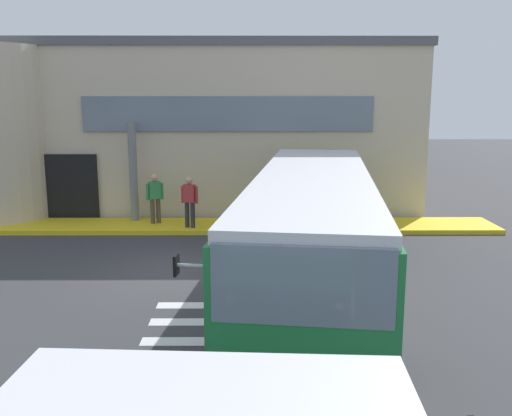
% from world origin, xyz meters
% --- Properties ---
extents(ground_plane, '(80.00, 90.00, 0.02)m').
position_xyz_m(ground_plane, '(0.00, 0.00, -0.01)').
color(ground_plane, '#353538').
rests_on(ground_plane, ground).
extents(bay_paint_stripes, '(4.40, 3.96, 0.01)m').
position_xyz_m(bay_paint_stripes, '(2.00, -4.20, 0.00)').
color(bay_paint_stripes, silver).
rests_on(bay_paint_stripes, ground).
extents(terminal_building, '(17.89, 13.80, 6.40)m').
position_xyz_m(terminal_building, '(-0.66, 11.51, 3.19)').
color(terminal_building, beige).
rests_on(terminal_building, ground).
extents(boarding_curb, '(20.09, 2.00, 0.15)m').
position_xyz_m(boarding_curb, '(0.00, 4.80, 0.07)').
color(boarding_curb, yellow).
rests_on(boarding_curb, ground).
extents(entry_support_column, '(0.28, 0.28, 3.37)m').
position_xyz_m(entry_support_column, '(-2.25, 5.40, 1.83)').
color(entry_support_column, slate).
rests_on(entry_support_column, boarding_curb).
extents(bus_main_foreground, '(4.50, 12.07, 2.70)m').
position_xyz_m(bus_main_foreground, '(3.23, -1.27, 1.34)').
color(bus_main_foreground, '#1E7238').
rests_on(bus_main_foreground, ground).
extents(passenger_near_column, '(0.55, 0.35, 1.68)m').
position_xyz_m(passenger_near_column, '(-1.45, 4.92, 1.08)').
color(passenger_near_column, '#4C4233').
rests_on(passenger_near_column, boarding_curb).
extents(passenger_by_doorway, '(0.57, 0.45, 1.68)m').
position_xyz_m(passenger_by_doorway, '(-0.20, 4.31, 1.11)').
color(passenger_by_doorway, '#2D2D33').
rests_on(passenger_by_doorway, boarding_curb).
extents(safety_bollard_yellow, '(0.18, 0.18, 0.90)m').
position_xyz_m(safety_bollard_yellow, '(3.42, 3.60, 0.45)').
color(safety_bollard_yellow, yellow).
rests_on(safety_bollard_yellow, ground).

